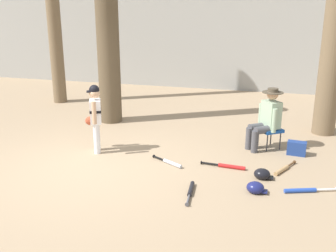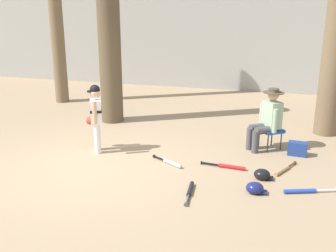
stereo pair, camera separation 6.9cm
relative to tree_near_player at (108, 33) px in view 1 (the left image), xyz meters
The scene contains 15 objects.
ground_plane 3.59m from the tree_near_player, 72.93° to the right, with size 60.00×60.00×0.00m, color #9E8466.
concrete_back_wall 4.81m from the tree_near_player, 79.66° to the left, with size 18.00×0.36×2.90m, color #9E9E99.
tree_near_player is the anchor object (origin of this frame).
tree_behind_spectator 4.90m from the tree_near_player, ahead, with size 0.77×0.77×4.82m.
young_ballplayer 2.50m from the tree_near_player, 73.55° to the right, with size 0.48×0.54×1.31m.
folding_stool 4.25m from the tree_near_player, 13.44° to the right, with size 0.56×0.56×0.41m.
seated_spectator 4.08m from the tree_near_player, 14.59° to the right, with size 0.65×0.60×1.20m.
handbag_beside_stool 4.85m from the tree_near_player, 14.87° to the right, with size 0.34×0.18×0.26m, color navy.
bat_aluminum_silver 3.72m from the tree_near_player, 46.55° to the right, with size 0.65×0.41×0.07m.
bat_black_composite 4.69m from the tree_near_player, 49.79° to the right, with size 0.14×0.72×0.07m.
bat_blue_youth 5.55m from the tree_near_player, 32.08° to the right, with size 0.79×0.34×0.07m.
bat_wood_tan 4.97m from the tree_near_player, 26.28° to the right, with size 0.37×0.67×0.07m.
bat_red_barrel 4.32m from the tree_near_player, 34.11° to the right, with size 0.79×0.12×0.07m.
batting_helmet_black 4.87m from the tree_near_player, 32.85° to the right, with size 0.31×0.24×0.18m.
batting_helmet_navy 5.11m from the tree_near_player, 38.85° to the right, with size 0.31×0.24×0.18m.
Camera 1 is at (3.01, -5.63, 2.68)m, focal length 41.73 mm.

